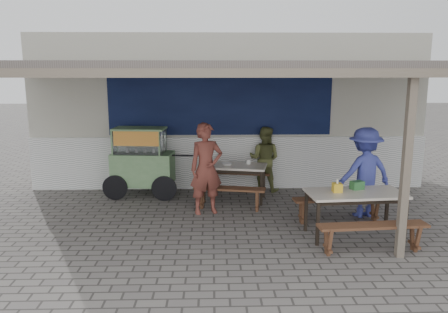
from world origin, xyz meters
The scene contains 17 objects.
ground centered at (0.00, 0.00, 0.00)m, with size 60.00×60.00×0.00m, color #65605C.
back_wall centered at (0.00, 3.58, 1.72)m, with size 9.00×1.28×3.50m.
warung_roof centered at (0.02, 0.90, 2.71)m, with size 9.00×4.21×2.81m.
table_left centered at (0.08, 2.03, 0.67)m, with size 1.41×0.95×0.75m.
bench_left_street centered at (-0.06, 1.36, 0.33)m, with size 1.42×0.56×0.45m.
bench_left_wall centered at (0.22, 2.70, 0.33)m, with size 1.42×0.56×0.45m.
table_right centered at (1.93, -0.08, 0.67)m, with size 1.60×0.87×0.75m.
bench_right_street centered at (1.99, -0.77, 0.34)m, with size 1.67×0.41×0.45m.
bench_right_wall centered at (1.88, 0.60, 0.34)m, with size 1.67×0.41×0.45m.
vendor_cart centered at (-1.90, 2.39, 0.81)m, with size 1.91×0.85×1.49m.
patron_street_side centered at (-0.50, 1.19, 0.87)m, with size 0.63×0.41×1.73m, color brown.
patron_wall_side centered at (0.79, 2.75, 0.73)m, with size 0.71×0.55×1.46m, color brown.
patron_right_table centered at (2.42, 0.94, 0.84)m, with size 1.08×0.62×1.67m, color #3E46A6.
tissue_box centered at (1.63, -0.06, 0.82)m, with size 0.14×0.14×0.14m, color gold.
donation_box centered at (2.01, 0.09, 0.82)m, with size 0.21×0.14×0.14m, color #306D37.
condiment_jar centered at (0.37, 2.13, 0.80)m, with size 0.09×0.09×0.10m, color silver.
condiment_bowl centered at (-0.08, 2.02, 0.78)m, with size 0.21×0.21×0.05m, color white.
Camera 1 is at (-0.39, -6.83, 2.68)m, focal length 35.00 mm.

